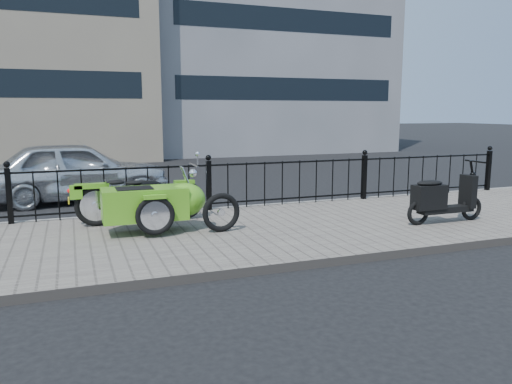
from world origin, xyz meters
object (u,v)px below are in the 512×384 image
object	(u,v)px
scooter	(441,199)
spare_tire	(221,212)
sedan_car	(77,171)
motorcycle_sidecar	(155,201)

from	to	relation	value
scooter	spare_tire	xyz separation A→B (m)	(-3.72, 0.70, -0.10)
spare_tire	sedan_car	world-z (taller)	sedan_car
motorcycle_sidecar	sedan_car	size ratio (longest dim) A/B	0.56
motorcycle_sidecar	sedan_car	bearing A→B (deg)	106.00
motorcycle_sidecar	spare_tire	world-z (taller)	motorcycle_sidecar
motorcycle_sidecar	spare_tire	bearing A→B (deg)	-27.40
motorcycle_sidecar	spare_tire	distance (m)	1.10
spare_tire	motorcycle_sidecar	bearing A→B (deg)	152.60
spare_tire	sedan_car	distance (m)	4.88
sedan_car	scooter	bearing A→B (deg)	-135.50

